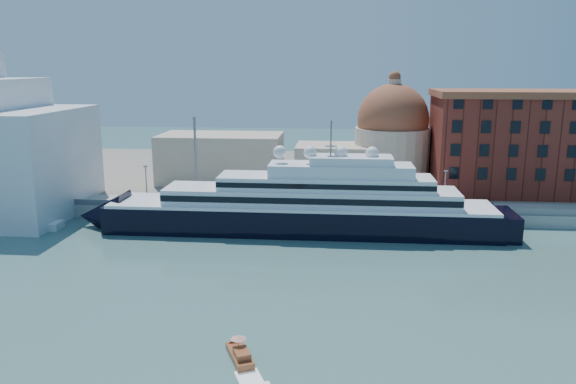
# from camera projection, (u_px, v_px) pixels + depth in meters

# --- Properties ---
(ground) EXTENTS (400.00, 400.00, 0.00)m
(ground) POSITION_uv_depth(u_px,v_px,m) (275.00, 275.00, 83.74)
(ground) COLOR #3C6767
(ground) RESTS_ON ground
(quay) EXTENTS (180.00, 10.00, 2.50)m
(quay) POSITION_uv_depth(u_px,v_px,m) (293.00, 210.00, 116.49)
(quay) COLOR gray
(quay) RESTS_ON ground
(land) EXTENTS (260.00, 72.00, 2.00)m
(land) POSITION_uv_depth(u_px,v_px,m) (305.00, 174.00, 156.37)
(land) COLOR slate
(land) RESTS_ON ground
(quay_fence) EXTENTS (180.00, 0.10, 1.20)m
(quay_fence) POSITION_uv_depth(u_px,v_px,m) (291.00, 207.00, 111.71)
(quay_fence) COLOR slate
(quay_fence) RESTS_ON quay
(superyacht) EXTENTS (82.12, 11.38, 24.54)m
(superyacht) POSITION_uv_depth(u_px,v_px,m) (288.00, 210.00, 105.15)
(superyacht) COLOR black
(superyacht) RESTS_ON ground
(service_barge) EXTENTS (11.95, 4.43, 2.65)m
(service_barge) POSITION_uv_depth(u_px,v_px,m) (32.00, 225.00, 107.52)
(service_barge) COLOR white
(service_barge) RESTS_ON ground
(water_taxi) EXTENTS (3.96, 5.82, 2.64)m
(water_taxi) POSITION_uv_depth(u_px,v_px,m) (240.00, 354.00, 59.61)
(water_taxi) COLOR brown
(water_taxi) RESTS_ON ground
(warehouse) EXTENTS (43.00, 19.00, 23.25)m
(warehouse) POSITION_uv_depth(u_px,v_px,m) (529.00, 142.00, 126.62)
(warehouse) COLOR maroon
(warehouse) RESTS_ON land
(church) EXTENTS (66.00, 18.00, 25.50)m
(church) POSITION_uv_depth(u_px,v_px,m) (327.00, 148.00, 136.83)
(church) COLOR beige
(church) RESTS_ON land
(lamp_posts) EXTENTS (120.80, 2.40, 18.00)m
(lamp_posts) POSITION_uv_depth(u_px,v_px,m) (231.00, 170.00, 114.03)
(lamp_posts) COLOR slate
(lamp_posts) RESTS_ON quay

